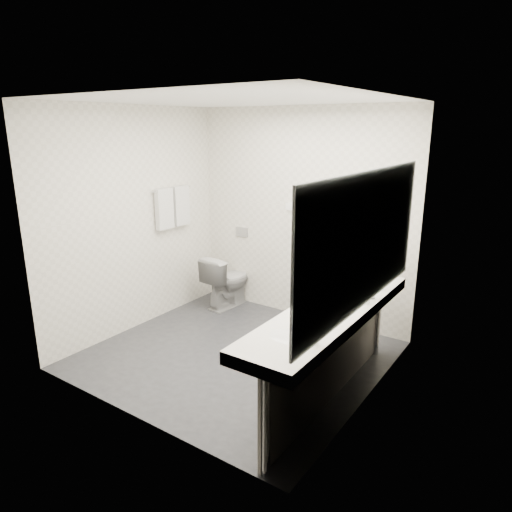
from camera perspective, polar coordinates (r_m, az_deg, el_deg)
The scene contains 32 objects.
floor at distance 4.86m, azimuth -2.51°, elevation -12.11°, with size 2.80×2.80×0.00m, color #2D2E33.
ceiling at distance 4.30m, azimuth -2.93°, elevation 18.76°, with size 2.80×2.80×0.00m, color white.
wall_back at distance 5.49m, azimuth 5.51°, elevation 4.96°, with size 2.80×2.80×0.00m, color white.
wall_front at distance 3.51m, azimuth -15.58°, elevation -1.81°, with size 2.80×2.80×0.00m, color white.
wall_left at distance 5.36m, azimuth -14.78°, elevation 4.25°, with size 2.60×2.60×0.00m, color white.
wall_right at distance 3.77m, azimuth 14.54°, elevation -0.51°, with size 2.60×2.60×0.00m, color white.
vanity_counter at distance 3.84m, azimuth 9.17°, elevation -7.02°, with size 0.55×2.20×0.10m, color white.
vanity_panel at distance 4.02m, azimuth 9.23°, elevation -12.69°, with size 0.03×2.15×0.75m, color gray.
vanity_post_near at distance 3.23m, azimuth 1.25°, elevation -20.33°, with size 0.06×0.06×0.75m, color silver.
vanity_post_far at distance 4.88m, azimuth 14.85°, elevation -7.68°, with size 0.06×0.06×0.75m, color silver.
mirror at distance 3.54m, azimuth 13.42°, elevation 1.88°, with size 0.02×2.20×1.05m, color #B2BCC6.
basin_near at distance 3.30m, azimuth 4.25°, elevation -10.16°, with size 0.40×0.31×0.05m, color white.
basin_far at distance 4.39m, azimuth 12.85°, elevation -3.78°, with size 0.40×0.31×0.05m, color white.
faucet_near at distance 3.18m, azimuth 7.36°, elevation -9.51°, with size 0.04×0.04×0.15m, color silver.
faucet_far at distance 4.30m, azimuth 15.33°, elevation -3.10°, with size 0.04×0.04×0.15m, color silver.
soap_bottle_a at distance 3.93m, azimuth 9.49°, elevation -4.78°, with size 0.05×0.05×0.12m, color beige.
soap_bottle_b at distance 3.98m, azimuth 11.25°, elevation -4.88°, with size 0.07×0.07×0.08m, color beige.
soap_bottle_c at distance 3.70m, azimuth 9.87°, elevation -6.19°, with size 0.04×0.04×0.11m, color beige.
glass_left at distance 3.95m, azimuth 13.51°, elevation -4.96°, with size 0.06×0.06×0.11m, color silver.
glass_right at distance 4.07m, azimuth 14.12°, elevation -4.36°, with size 0.06×0.06×0.11m, color silver.
toilet at distance 5.99m, azimuth -3.59°, elevation -3.06°, with size 0.38×0.68×0.69m, color white.
flush_plate at distance 5.99m, azimuth -1.77°, elevation 3.00°, with size 0.18×0.02×0.12m, color #B2B5BA.
pedal_bin at distance 5.35m, azimuth 5.68°, elevation -7.83°, with size 0.20×0.20×0.27m, color #B2B5BA.
bin_lid at distance 5.30m, azimuth 5.72°, elevation -6.40°, with size 0.20×0.20×0.01m, color #B2B5BA.
towel_rail at distance 5.65m, azimuth -10.43°, elevation 8.16°, with size 0.02×0.02×0.62m, color silver.
towel_near at distance 5.58m, azimuth -11.26°, elevation 5.73°, with size 0.07×0.24×0.48m, color silver.
towel_far at distance 5.77m, azimuth -9.28°, elevation 6.17°, with size 0.07×0.24×0.48m, color silver.
dryer_cradle at distance 5.31m, azimuth 7.80°, elevation 7.25°, with size 0.10×0.04×0.14m, color #99999E.
dryer_barrel at distance 5.24m, azimuth 7.46°, elevation 7.48°, with size 0.08×0.08×0.14m, color #99999E.
dryer_cord at distance 5.34m, azimuth 7.63°, elevation 4.58°, with size 0.02×0.02×0.35m, color black.
switch_plate_a at distance 5.53m, azimuth 4.11°, elevation 6.13°, with size 0.09×0.02×0.09m, color white.
switch_plate_b at distance 5.22m, azimuth 10.78°, elevation 5.31°, with size 0.09×0.02×0.09m, color white.
Camera 1 is at (2.60, -3.43, 2.28)m, focal length 32.34 mm.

